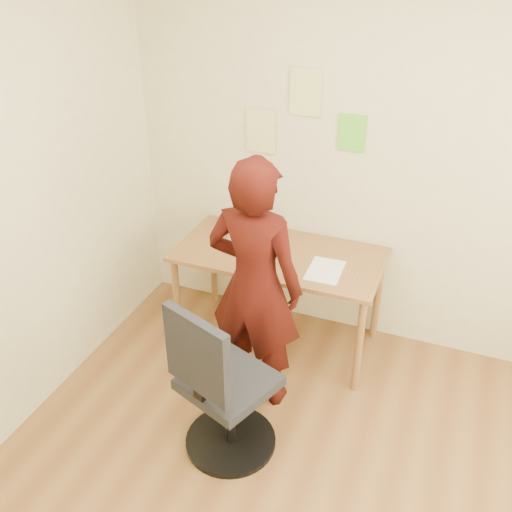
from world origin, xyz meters
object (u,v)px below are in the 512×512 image
at_px(office_chair, 221,393).
at_px(person, 255,286).
at_px(laptop, 248,239).
at_px(phone, 290,272).
at_px(desk, 279,264).

distance_m(office_chair, person, 0.65).
bearing_deg(laptop, office_chair, -84.38).
relative_size(phone, person, 0.09).
relative_size(desk, laptop, 4.16).
bearing_deg(desk, laptop, 173.79).
height_order(laptop, phone, laptop).
bearing_deg(office_chair, laptop, 125.43).
distance_m(desk, person, 0.57).
distance_m(laptop, office_chair, 1.20).
bearing_deg(laptop, person, -72.95).
xyz_separation_m(laptop, person, (0.28, -0.57, 0.03)).
bearing_deg(phone, person, -138.68).
xyz_separation_m(desk, office_chair, (0.05, -1.08, -0.21)).
xyz_separation_m(desk, phone, (0.15, -0.21, 0.09)).
distance_m(laptop, phone, 0.46).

